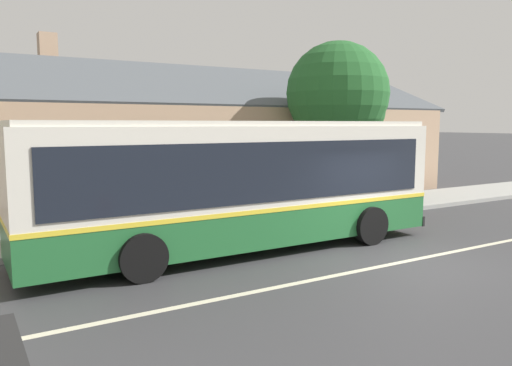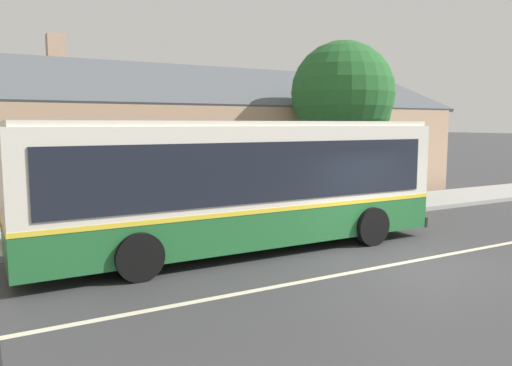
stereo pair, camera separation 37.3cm
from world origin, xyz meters
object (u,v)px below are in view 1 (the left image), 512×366
street_tree_primary (341,98)px  bench_down_street (168,214)px  bus_stop_sign (380,167)px  transit_bus (240,182)px

street_tree_primary → bench_down_street: bearing=-169.7°
bench_down_street → bus_stop_sign: 7.84m
street_tree_primary → bus_stop_sign: (0.24, -1.92, -2.50)m
transit_bus → bus_stop_sign: transit_bus is taller
street_tree_primary → bus_stop_sign: 3.16m
street_tree_primary → bus_stop_sign: size_ratio=2.59×
street_tree_primary → transit_bus: bearing=-148.8°
street_tree_primary → bus_stop_sign: bearing=-82.9°
transit_bus → bench_down_street: bearing=108.4°
transit_bus → bench_down_street: 3.02m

